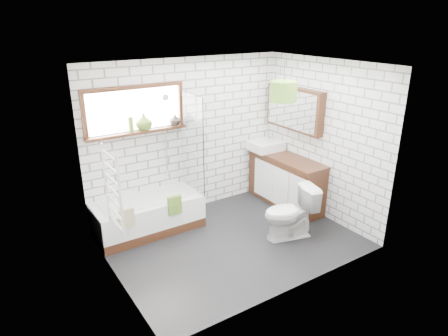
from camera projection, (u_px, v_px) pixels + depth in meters
floor at (232, 241)px, 5.82m from camera, size 3.40×2.60×0.01m
ceiling at (234, 65)px, 4.94m from camera, size 3.40×2.60×0.01m
wall_back at (187, 137)px, 6.40m from camera, size 3.40×0.01×2.50m
wall_front at (300, 194)px, 4.35m from camera, size 3.40×0.01×2.50m
wall_left at (109, 188)px, 4.51m from camera, size 0.01×2.60×2.50m
wall_right at (323, 140)px, 6.25m from camera, size 0.01×2.60×2.50m
window at (135, 110)px, 5.74m from camera, size 1.52×0.16×0.68m
towel_radiator at (113, 191)px, 4.55m from camera, size 0.06×0.52×1.00m
mirror_cabinet at (294, 109)px, 6.53m from camera, size 0.16×1.20×0.70m
shower_riser at (166, 136)px, 6.13m from camera, size 0.02×0.02×1.30m
bathtub at (148, 215)px, 6.02m from camera, size 1.59×0.70×0.52m
shower_screen at (192, 143)px, 6.06m from camera, size 0.02×0.72×1.50m
towel_green at (175, 205)px, 5.80m from camera, size 0.21×0.06×0.28m
towel_beige at (127, 218)px, 5.43m from camera, size 0.21×0.05×0.27m
vanity at (285, 181)px, 6.83m from camera, size 0.49×1.51×0.87m
basin at (265, 146)px, 7.01m from camera, size 0.53×0.47×0.16m
tap at (273, 141)px, 7.07m from camera, size 0.04×0.04×0.17m
toilet at (290, 213)px, 5.79m from camera, size 0.62×0.85×0.78m
vase_olive at (144, 123)px, 5.84m from camera, size 0.30×0.30×0.25m
vase_dark at (175, 121)px, 6.11m from camera, size 0.22×0.22×0.17m
bottle at (131, 126)px, 5.74m from camera, size 0.09×0.09×0.22m
pendant at (283, 91)px, 5.48m from camera, size 0.37×0.37×0.28m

